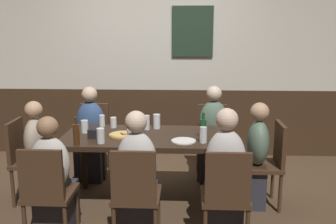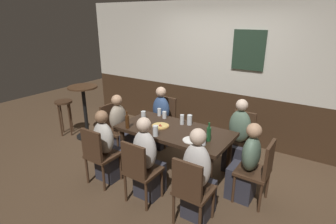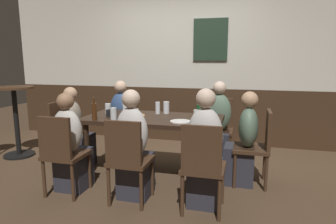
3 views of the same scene
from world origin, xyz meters
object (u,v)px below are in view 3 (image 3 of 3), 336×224
object	(u,v)px
chair_head_east	(258,143)
chair_right_near	(203,164)
beer_glass_half	(158,109)
person_right_near	(205,158)
beer_glass_tall	(135,117)
person_head_east	(243,146)
person_mid_near	(134,153)
person_left_near	(71,150)
chair_right_far	(219,125)
chair_mid_near	(128,157)
chair_head_west	(65,130)
side_bar_table	(16,116)
condiment_caddy	(112,113)
beer_bottle_green	(199,112)
dining_table	(153,124)
pint_glass_amber	(108,109)
tumbler_water	(133,108)
chair_left_far	(124,120)
person_left_far	(120,124)
plate_white_large	(180,121)
pint_glass_pale	(166,108)
chair_left_near	(62,151)
highball_clear	(125,107)
person_right_far	(218,129)
person_head_west	(76,134)
beer_bottle_brown	(94,111)
tumbler_short	(196,117)
pizza	(134,116)
pint_glass_stout	(114,114)

from	to	relation	value
chair_head_east	chair_right_near	size ratio (longest dim) A/B	1.00
beer_glass_half	person_right_near	bearing A→B (deg)	-50.01
beer_glass_half	beer_glass_tall	distance (m)	0.58
person_head_east	beer_glass_tall	size ratio (longest dim) A/B	7.08
person_mid_near	person_left_near	bearing A→B (deg)	179.83
chair_right_far	beer_glass_tall	size ratio (longest dim) A/B	5.72
chair_mid_near	beer_glass_tall	xyz separation A→B (m)	(-0.10, 0.49, 0.31)
chair_head_east	chair_head_west	world-z (taller)	same
beer_glass_half	side_bar_table	size ratio (longest dim) A/B	0.15
condiment_caddy	beer_bottle_green	bearing A→B (deg)	1.54
dining_table	person_left_near	bearing A→B (deg)	-138.11
pint_glass_amber	beer_bottle_green	bearing A→B (deg)	-7.22
tumbler_water	beer_glass_half	world-z (taller)	beer_glass_half
beer_glass_half	side_bar_table	world-z (taller)	side_bar_table
pint_glass_amber	chair_left_far	bearing A→B (deg)	97.38
person_left_far	plate_white_large	size ratio (longest dim) A/B	4.74
condiment_caddy	pint_glass_pale	bearing A→B (deg)	32.53
chair_left_near	tumbler_water	xyz separation A→B (m)	(0.36, 1.12, 0.29)
tumbler_water	beer_glass_tall	size ratio (longest dim) A/B	0.75
chair_mid_near	highball_clear	bearing A→B (deg)	113.87
person_left_far	condiment_caddy	distance (m)	0.87
chair_right_far	tumbler_water	xyz separation A→B (m)	(-1.12, -0.54, 0.29)
person_head_east	person_right_far	xyz separation A→B (m)	(-0.35, 0.67, 0.02)
dining_table	person_head_west	bearing A→B (deg)	180.00
pint_glass_pale	pint_glass_amber	world-z (taller)	pint_glass_pale
person_head_east	beer_bottle_brown	size ratio (longest dim) A/B	4.08
tumbler_short	side_bar_table	distance (m)	2.80
person_mid_near	tumbler_water	distance (m)	1.08
pizza	condiment_caddy	bearing A→B (deg)	-163.33
pizza	person_left_far	bearing A→B (deg)	126.11
person_mid_near	side_bar_table	size ratio (longest dim) A/B	1.10
pint_glass_amber	chair_right_near	bearing A→B (deg)	-33.17
person_head_west	highball_clear	xyz separation A→B (m)	(0.58, 0.34, 0.35)
chair_right_far	chair_right_near	distance (m)	1.66
person_right_near	pint_glass_pale	bearing A→B (deg)	124.45
pizza	chair_head_east	bearing A→B (deg)	1.07
chair_right_far	chair_mid_near	xyz separation A→B (m)	(-0.74, -1.66, 0.00)
pint_glass_stout	beer_bottle_green	bearing A→B (deg)	11.77
plate_white_large	side_bar_table	xyz separation A→B (m)	(-2.58, 0.36, -0.13)
person_right_far	side_bar_table	size ratio (longest dim) A/B	1.09
chair_right_far	pint_glass_stout	world-z (taller)	pint_glass_stout
chair_mid_near	side_bar_table	bearing A→B (deg)	155.54
pint_glass_stout	plate_white_large	xyz separation A→B (m)	(0.79, 0.09, -0.06)
pint_glass_pale	beer_glass_tall	distance (m)	0.65
pizza	pint_glass_amber	bearing A→B (deg)	165.71
dining_table	chair_left_near	bearing A→B (deg)	-131.80
chair_left_far	highball_clear	bearing A→B (deg)	-65.40
highball_clear	tumbler_short	world-z (taller)	tumbler_short
dining_table	person_right_far	world-z (taller)	person_right_far
condiment_caddy	side_bar_table	size ratio (longest dim) A/B	0.10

